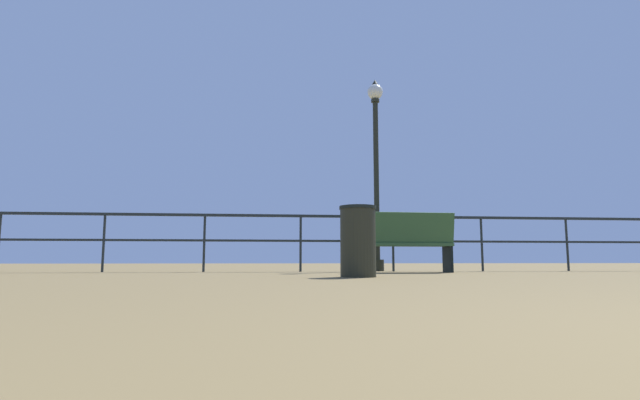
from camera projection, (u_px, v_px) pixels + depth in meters
pier_railing at (393, 230)px, 9.12m from camera, size 24.48×0.05×1.05m
bench_near_left at (407, 239)px, 8.19m from camera, size 1.59×0.62×1.01m
lamppost_center at (376, 156)px, 9.59m from camera, size 0.31×0.31×3.84m
trash_bin at (358, 241)px, 6.09m from camera, size 0.47×0.47×0.89m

